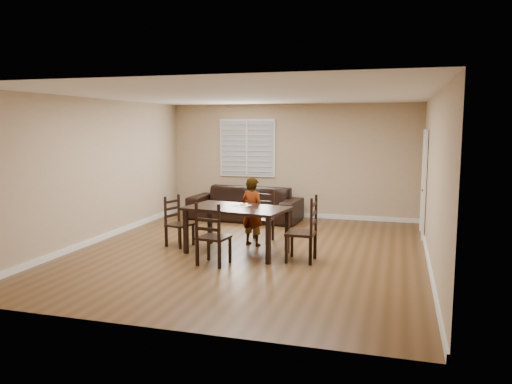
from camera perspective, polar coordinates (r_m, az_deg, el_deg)
ground at (r=8.84m, az=-0.76°, el=-6.78°), size 7.00×7.00×0.00m
room at (r=8.73m, az=-0.21°, el=5.05°), size 6.04×7.04×2.72m
dining_table at (r=8.58m, az=-2.22°, el=-2.32°), size 1.85×1.24×0.81m
chair_near at (r=9.59m, az=0.75°, el=-2.89°), size 0.47×0.44×0.99m
chair_far at (r=7.85m, az=-5.29°, el=-5.21°), size 0.51×0.48×1.01m
chair_left at (r=9.31m, az=-9.24°, el=-3.50°), size 0.49×0.51×0.92m
chair_right at (r=8.12m, az=6.08°, el=-4.58°), size 0.46×0.49×1.07m
child at (r=9.14m, az=-0.40°, el=-2.24°), size 0.53×0.44×1.26m
napkin at (r=8.73m, az=-1.64°, el=-1.54°), size 0.33×0.33×0.00m
donut at (r=8.72m, az=-1.51°, el=-1.42°), size 0.09×0.09×0.03m
sofa at (r=11.63m, az=-1.29°, el=-1.37°), size 2.66×1.20×0.76m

